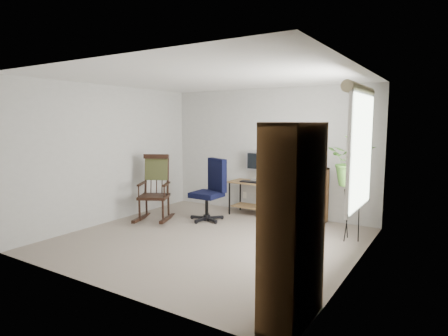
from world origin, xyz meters
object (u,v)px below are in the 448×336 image
Objects in this scene: low_bookshelf at (301,194)px; tall_bookshelf at (293,224)px; desk at (254,198)px; rocking_chair at (154,188)px; office_chair at (207,189)px.

tall_bookshelf is at bearing -70.70° from low_bookshelf.
low_bookshelf is (0.90, 0.12, 0.16)m from desk.
rocking_chair reaches higher than low_bookshelf.
tall_bookshelf reaches higher than rocking_chair.
desk is 0.92× the size of low_bookshelf.
rocking_chair reaches higher than desk.
tall_bookshelf reaches higher than office_chair.
office_chair is at bearing 136.99° from tall_bookshelf.
desk is 0.79× the size of office_chair.
tall_bookshelf reaches higher than low_bookshelf.
low_bookshelf is (1.42, 0.93, -0.08)m from office_chair.
desk is at bearing 16.67° from rocking_chair.
desk is 1.00m from office_chair.
office_chair is 1.17× the size of low_bookshelf.
office_chair reaches higher than desk.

